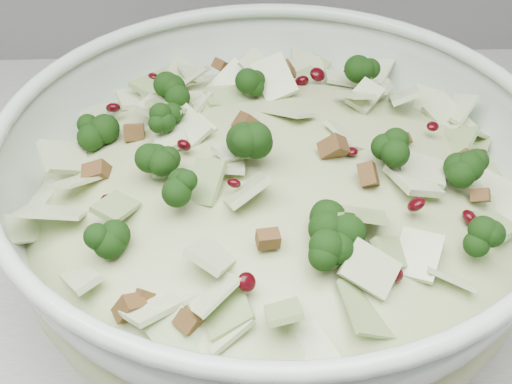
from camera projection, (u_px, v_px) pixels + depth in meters
mixing_bowl at (275, 214)px, 0.51m from camera, size 0.45×0.45×0.15m
salad at (275, 188)px, 0.49m from camera, size 0.42×0.42×0.15m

